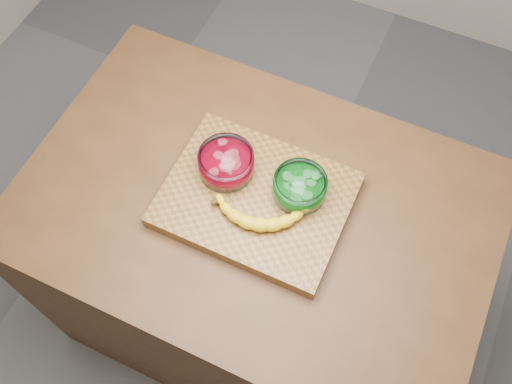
% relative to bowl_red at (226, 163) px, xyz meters
% --- Properties ---
extents(ground, '(3.50, 3.50, 0.00)m').
position_rel_bowl_red_xyz_m(ground, '(0.10, -0.04, -0.97)').
color(ground, '#5E5E63').
rests_on(ground, ground).
extents(counter, '(1.20, 0.80, 0.90)m').
position_rel_bowl_red_xyz_m(counter, '(0.10, -0.04, -0.52)').
color(counter, '#4C2D16').
rests_on(counter, ground).
extents(cutting_board, '(0.45, 0.35, 0.04)m').
position_rel_bowl_red_xyz_m(cutting_board, '(0.10, -0.04, -0.05)').
color(cutting_board, brown).
rests_on(cutting_board, counter).
extents(bowl_red, '(0.14, 0.14, 0.06)m').
position_rel_bowl_red_xyz_m(bowl_red, '(0.00, 0.00, 0.00)').
color(bowl_red, white).
rests_on(bowl_red, cutting_board).
extents(bowl_green, '(0.13, 0.13, 0.06)m').
position_rel_bowl_red_xyz_m(bowl_green, '(0.19, 0.01, -0.00)').
color(bowl_green, white).
rests_on(bowl_green, cutting_board).
extents(banana, '(0.25, 0.15, 0.04)m').
position_rel_bowl_red_xyz_m(banana, '(0.12, -0.07, -0.01)').
color(banana, yellow).
rests_on(banana, cutting_board).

